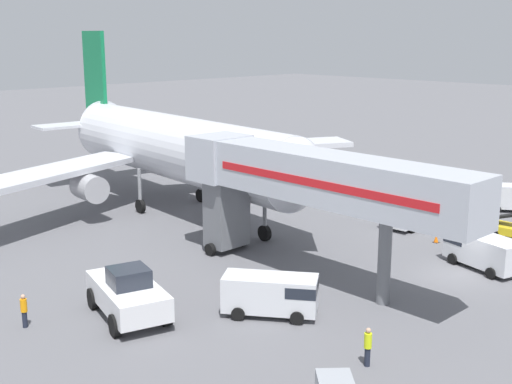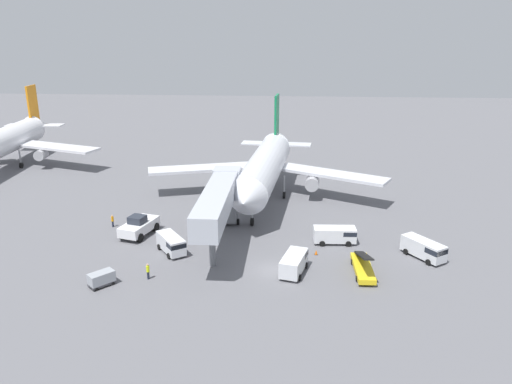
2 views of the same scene
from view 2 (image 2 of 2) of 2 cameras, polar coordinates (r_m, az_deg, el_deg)
The scene contains 14 objects.
ground_plane at distance 54.91m, azimuth 1.94°, elevation -8.84°, with size 300.00×300.00×0.00m, color slate.
airplane_at_gate at distance 75.87m, azimuth 1.04°, elevation 2.92°, with size 37.17×34.93×14.18m.
jet_bridge at distance 59.13m, azimuth -4.18°, elevation -0.86°, with size 3.46×19.65×7.56m.
pushback_tug at distance 64.90m, azimuth -13.15°, elevation -3.78°, with size 4.10×6.31×2.65m.
belt_loader_truck at distance 55.13m, azimuth 12.04°, elevation -8.25°, with size 2.03×6.66×3.17m.
service_van_outer_right at distance 61.73m, azimuth 9.06°, elevation -4.76°, with size 5.13×2.49×1.98m.
service_van_mid_center at distance 54.05m, azimuth 4.35°, elevation -7.96°, with size 3.17×5.16×2.03m.
service_van_rear_left at distance 59.16m, azimuth -9.58°, elevation -5.78°, with size 4.26×4.90×2.07m.
service_van_near_center at distance 60.07m, azimuth 18.58°, elevation -6.10°, with size 4.52×5.35×2.12m.
baggage_cart_rear_right at distance 53.67m, azimuth -17.14°, elevation -9.37°, with size 2.68×2.76×1.49m.
ground_crew_worker_foreground at distance 53.80m, azimuth -12.17°, elevation -8.75°, with size 0.39×0.39×1.75m.
ground_crew_worker_midground at distance 68.56m, azimuth -15.98°, elevation -3.13°, with size 0.41×0.41×1.69m.
safety_cone_alpha at distance 58.70m, azimuth 6.85°, elevation -6.82°, with size 0.37×0.37×0.56m.
airplane_background at distance 103.80m, azimuth -26.96°, elevation 5.03°, with size 36.68×38.04×13.83m.
Camera 2 is at (1.77, -49.00, 24.71)m, focal length 35.22 mm.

